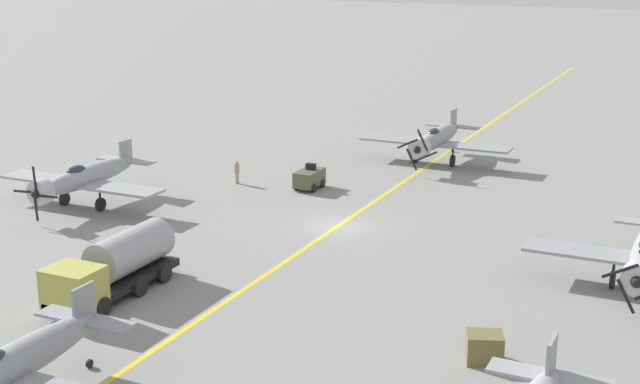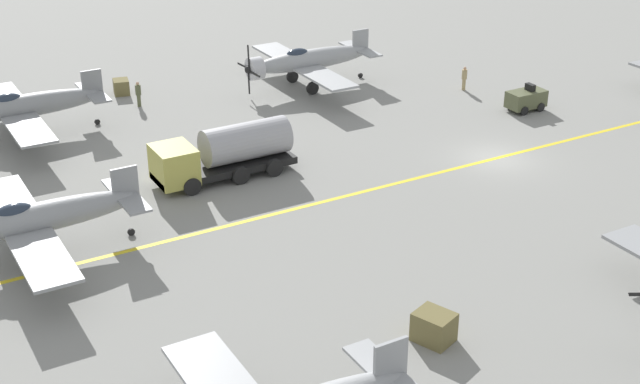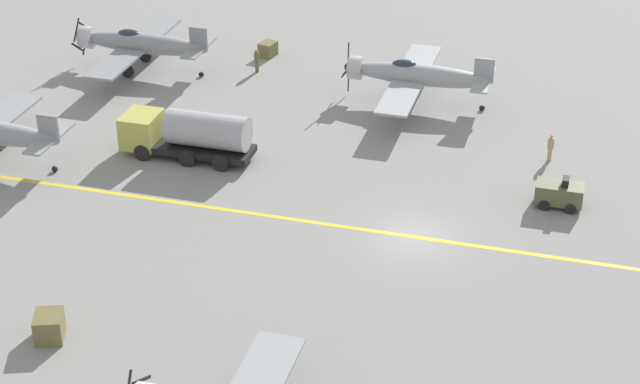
{
  "view_description": "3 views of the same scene",
  "coord_description": "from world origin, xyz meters",
  "px_view_note": "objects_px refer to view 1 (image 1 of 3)",
  "views": [
    {
      "loc": [
        -21.54,
        47.92,
        16.96
      ],
      "look_at": [
        -1.48,
        5.71,
        3.82
      ],
      "focal_mm": 50.0,
      "sensor_mm": 36.0,
      "label": 1
    },
    {
      "loc": [
        -36.63,
        32.89,
        20.67
      ],
      "look_at": [
        -4.82,
        14.69,
        3.26
      ],
      "focal_mm": 50.0,
      "sensor_mm": 36.0,
      "label": 2
    },
    {
      "loc": [
        -47.61,
        -8.34,
        29.6
      ],
      "look_at": [
        -0.97,
        4.89,
        2.5
      ],
      "focal_mm": 60.0,
      "sensor_mm": 36.0,
      "label": 3
    }
  ],
  "objects_px": {
    "fuel_tanker": "(114,267)",
    "airplane_far_center": "(4,369)",
    "airplane_near_center": "(436,139)",
    "airplane_mid_right": "(84,178)",
    "tow_tractor": "(309,178)",
    "ground_crew_inspecting": "(237,171)",
    "supply_crate_by_tanker": "(484,348)"
  },
  "relations": [
    {
      "from": "airplane_near_center",
      "to": "tow_tractor",
      "type": "bearing_deg",
      "value": 49.77
    },
    {
      "from": "airplane_mid_right",
      "to": "airplane_far_center",
      "type": "distance_m",
      "value": 27.62
    },
    {
      "from": "airplane_near_center",
      "to": "airplane_far_center",
      "type": "relative_size",
      "value": 1.0
    },
    {
      "from": "airplane_near_center",
      "to": "supply_crate_by_tanker",
      "type": "height_order",
      "value": "airplane_near_center"
    },
    {
      "from": "airplane_far_center",
      "to": "fuel_tanker",
      "type": "bearing_deg",
      "value": -71.38
    },
    {
      "from": "airplane_near_center",
      "to": "fuel_tanker",
      "type": "xyz_separation_m",
      "value": [
        5.77,
        33.05,
        -0.5
      ]
    },
    {
      "from": "airplane_mid_right",
      "to": "airplane_far_center",
      "type": "bearing_deg",
      "value": 138.11
    },
    {
      "from": "airplane_near_center",
      "to": "airplane_far_center",
      "type": "bearing_deg",
      "value": 75.07
    },
    {
      "from": "fuel_tanker",
      "to": "ground_crew_inspecting",
      "type": "xyz_separation_m",
      "value": [
        5.38,
        -21.03,
        -0.57
      ]
    },
    {
      "from": "airplane_mid_right",
      "to": "airplane_far_center",
      "type": "height_order",
      "value": "airplane_mid_right"
    },
    {
      "from": "airplane_near_center",
      "to": "airplane_mid_right",
      "type": "bearing_deg",
      "value": 38.74
    },
    {
      "from": "airplane_near_center",
      "to": "fuel_tanker",
      "type": "bearing_deg",
      "value": 67.47
    },
    {
      "from": "airplane_near_center",
      "to": "airplane_far_center",
      "type": "height_order",
      "value": "airplane_far_center"
    },
    {
      "from": "airplane_mid_right",
      "to": "tow_tractor",
      "type": "height_order",
      "value": "airplane_mid_right"
    },
    {
      "from": "tow_tractor",
      "to": "ground_crew_inspecting",
      "type": "xyz_separation_m",
      "value": [
        5.38,
        0.99,
        0.15
      ]
    },
    {
      "from": "fuel_tanker",
      "to": "airplane_far_center",
      "type": "bearing_deg",
      "value": 109.33
    },
    {
      "from": "airplane_mid_right",
      "to": "airplane_near_center",
      "type": "relative_size",
      "value": 1.0
    },
    {
      "from": "fuel_tanker",
      "to": "tow_tractor",
      "type": "distance_m",
      "value": 22.03
    },
    {
      "from": "airplane_mid_right",
      "to": "supply_crate_by_tanker",
      "type": "bearing_deg",
      "value": 174.41
    },
    {
      "from": "airplane_far_center",
      "to": "ground_crew_inspecting",
      "type": "bearing_deg",
      "value": -74.58
    },
    {
      "from": "airplane_far_center",
      "to": "ground_crew_inspecting",
      "type": "distance_m",
      "value": 33.75
    },
    {
      "from": "airplane_mid_right",
      "to": "fuel_tanker",
      "type": "relative_size",
      "value": 1.5
    },
    {
      "from": "fuel_tanker",
      "to": "supply_crate_by_tanker",
      "type": "distance_m",
      "value": 18.6
    },
    {
      "from": "airplane_mid_right",
      "to": "supply_crate_by_tanker",
      "type": "distance_m",
      "value": 31.89
    },
    {
      "from": "fuel_tanker",
      "to": "ground_crew_inspecting",
      "type": "relative_size",
      "value": 4.66
    },
    {
      "from": "ground_crew_inspecting",
      "to": "supply_crate_by_tanker",
      "type": "bearing_deg",
      "value": 139.74
    },
    {
      "from": "airplane_near_center",
      "to": "fuel_tanker",
      "type": "relative_size",
      "value": 1.5
    },
    {
      "from": "airplane_far_center",
      "to": "ground_crew_inspecting",
      "type": "relative_size",
      "value": 6.99
    },
    {
      "from": "airplane_mid_right",
      "to": "fuel_tanker",
      "type": "height_order",
      "value": "airplane_mid_right"
    },
    {
      "from": "airplane_mid_right",
      "to": "ground_crew_inspecting",
      "type": "distance_m",
      "value": 11.27
    },
    {
      "from": "airplane_mid_right",
      "to": "supply_crate_by_tanker",
      "type": "xyz_separation_m",
      "value": [
        -29.97,
        10.81,
        -1.39
      ]
    },
    {
      "from": "fuel_tanker",
      "to": "ground_crew_inspecting",
      "type": "bearing_deg",
      "value": -75.64
    }
  ]
}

